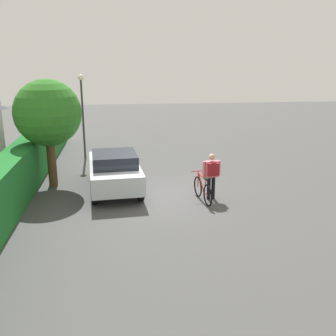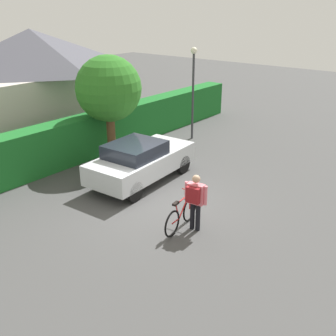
{
  "view_description": "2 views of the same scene",
  "coord_description": "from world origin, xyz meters",
  "px_view_note": "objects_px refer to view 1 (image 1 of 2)",
  "views": [
    {
      "loc": [
        -13.1,
        1.29,
        4.7
      ],
      "look_at": [
        -1.02,
        -0.28,
        1.29
      ],
      "focal_mm": 41.51,
      "sensor_mm": 36.0,
      "label": 1
    },
    {
      "loc": [
        -8.36,
        -7.24,
        5.71
      ],
      "look_at": [
        0.55,
        0.04,
        0.97
      ],
      "focal_mm": 42.44,
      "sensor_mm": 36.0,
      "label": 2
    }
  ],
  "objects_px": {
    "tree_kerbside": "(48,113)",
    "person_rider": "(212,172)",
    "bicycle": "(203,190)",
    "parked_car_near": "(114,170)",
    "street_lamp": "(82,105)"
  },
  "relations": [
    {
      "from": "person_rider",
      "to": "street_lamp",
      "type": "xyz_separation_m",
      "value": [
        6.47,
        4.8,
        1.66
      ]
    },
    {
      "from": "bicycle",
      "to": "parked_car_near",
      "type": "bearing_deg",
      "value": 61.77
    },
    {
      "from": "bicycle",
      "to": "person_rider",
      "type": "bearing_deg",
      "value": -66.4
    },
    {
      "from": "street_lamp",
      "to": "tree_kerbside",
      "type": "distance_m",
      "value": 4.24
    },
    {
      "from": "bicycle",
      "to": "tree_kerbside",
      "type": "bearing_deg",
      "value": 65.19
    },
    {
      "from": "person_rider",
      "to": "street_lamp",
      "type": "height_order",
      "value": "street_lamp"
    },
    {
      "from": "parked_car_near",
      "to": "street_lamp",
      "type": "bearing_deg",
      "value": 16.29
    },
    {
      "from": "bicycle",
      "to": "tree_kerbside",
      "type": "height_order",
      "value": "tree_kerbside"
    },
    {
      "from": "person_rider",
      "to": "bicycle",
      "type": "bearing_deg",
      "value": 113.6
    },
    {
      "from": "street_lamp",
      "to": "tree_kerbside",
      "type": "bearing_deg",
      "value": 167.67
    },
    {
      "from": "parked_car_near",
      "to": "person_rider",
      "type": "height_order",
      "value": "person_rider"
    },
    {
      "from": "bicycle",
      "to": "street_lamp",
      "type": "relative_size",
      "value": 0.42
    },
    {
      "from": "bicycle",
      "to": "tree_kerbside",
      "type": "distance_m",
      "value": 6.37
    },
    {
      "from": "tree_kerbside",
      "to": "person_rider",
      "type": "bearing_deg",
      "value": -112.22
    },
    {
      "from": "street_lamp",
      "to": "bicycle",
      "type": "bearing_deg",
      "value": -146.06
    }
  ]
}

